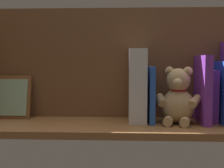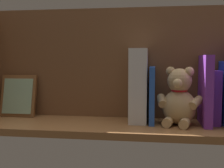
% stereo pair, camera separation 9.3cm
% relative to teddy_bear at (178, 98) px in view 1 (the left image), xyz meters
% --- Properties ---
extents(ground_plane, '(0.95, 0.26, 0.02)m').
position_rel_teddy_bear_xyz_m(ground_plane, '(0.21, 0.01, -0.09)').
color(ground_plane, brown).
extents(shelf_back_panel, '(0.95, 0.02, 0.39)m').
position_rel_teddy_bear_xyz_m(shelf_back_panel, '(0.21, -0.10, 0.11)').
color(shelf_back_panel, brown).
rests_on(shelf_back_panel, ground_plane).
extents(book_1, '(0.02, 0.14, 0.20)m').
position_rel_teddy_bear_xyz_m(book_1, '(-0.14, -0.02, 0.02)').
color(book_1, blue).
rests_on(book_1, ground_plane).
extents(book_2, '(0.02, 0.10, 0.17)m').
position_rel_teddy_bear_xyz_m(book_2, '(-0.11, -0.04, 0.00)').
color(book_2, purple).
rests_on(book_2, ground_plane).
extents(book_3, '(0.03, 0.14, 0.22)m').
position_rel_teddy_bear_xyz_m(book_3, '(-0.08, -0.02, 0.03)').
color(book_3, purple).
rests_on(book_3, ground_plane).
extents(teddy_bear, '(0.15, 0.14, 0.18)m').
position_rel_teddy_bear_xyz_m(teddy_bear, '(0.00, 0.00, 0.00)').
color(teddy_bear, tan).
rests_on(teddy_bear, ground_plane).
extents(book_4, '(0.02, 0.13, 0.18)m').
position_rel_teddy_bear_xyz_m(book_4, '(0.09, -0.02, 0.01)').
color(book_4, blue).
rests_on(book_4, ground_plane).
extents(dictionary_thick_white, '(0.06, 0.12, 0.24)m').
position_rel_teddy_bear_xyz_m(dictionary_thick_white, '(0.13, -0.03, 0.04)').
color(dictionary_thick_white, silver).
rests_on(dictionary_thick_white, ground_plane).
extents(picture_frame_leaning, '(0.13, 0.05, 0.15)m').
position_rel_teddy_bear_xyz_m(picture_frame_leaning, '(0.57, -0.06, -0.01)').
color(picture_frame_leaning, brown).
rests_on(picture_frame_leaning, ground_plane).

